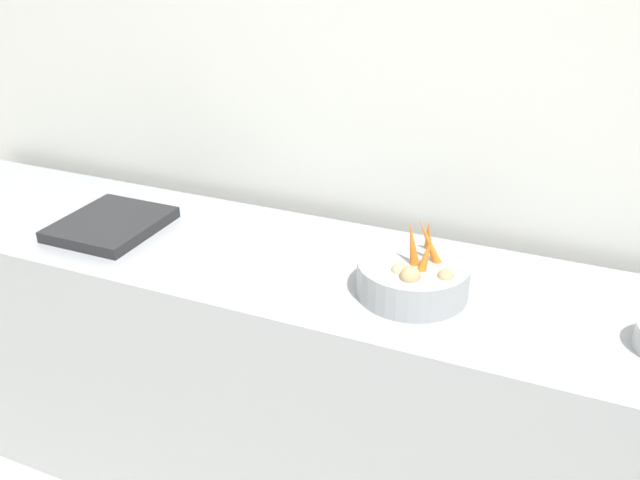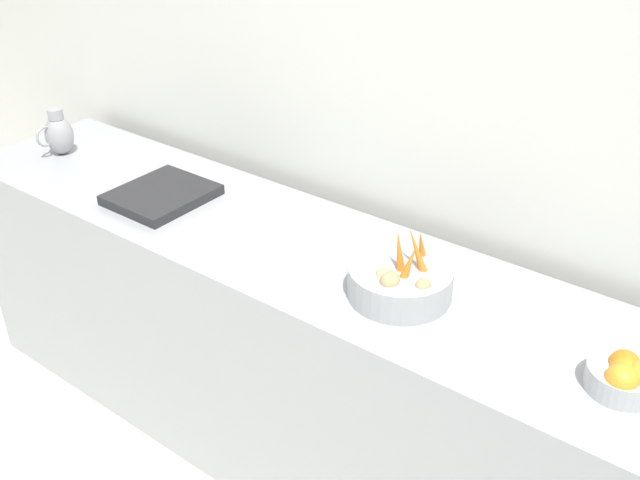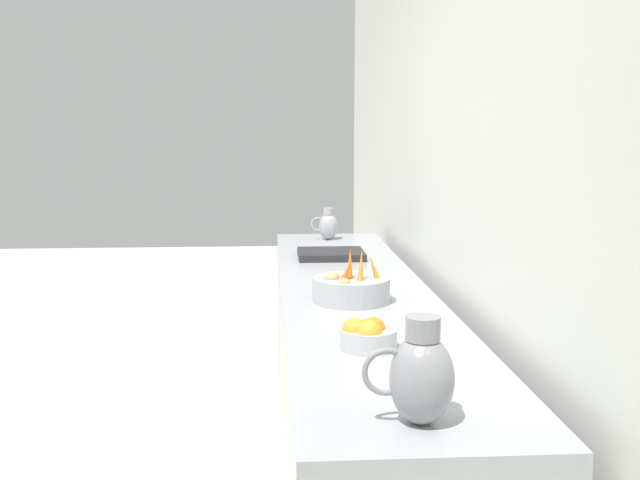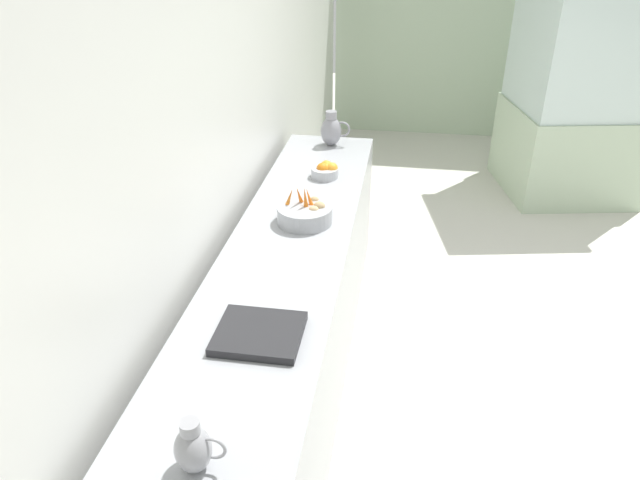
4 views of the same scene
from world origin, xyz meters
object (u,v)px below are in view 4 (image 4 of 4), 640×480
Objects in this scene: vegetable_colander at (305,214)px; metal_pitcher_short at (194,448)px; orange_bowl at (326,170)px; glass_block_booth at (579,88)px; metal_pitcher_tall at (331,130)px.

vegetable_colander is 1.58× the size of metal_pitcher_short.
orange_bowl is 3.02m from glass_block_booth.
glass_block_booth is (2.08, 1.64, -0.03)m from metal_pitcher_tall.
metal_pitcher_tall is 2.89m from metal_pitcher_short.
metal_pitcher_short is (-0.01, -2.89, -0.03)m from metal_pitcher_tall.
glass_block_booth is (2.05, 2.88, 0.03)m from vegetable_colander.
vegetable_colander is at bearing -88.73° from metal_pitcher_tall.
vegetable_colander is 1.19× the size of metal_pitcher_tall.
metal_pitcher_short is at bearing -91.44° from orange_bowl.
metal_pitcher_tall is at bearing 89.77° from metal_pitcher_short.
orange_bowl is at bearing 88.56° from metal_pitcher_short.
orange_bowl is 0.60m from metal_pitcher_tall.
vegetable_colander is 0.15× the size of glass_block_booth.
glass_block_booth reaches higher than metal_pitcher_short.
orange_bowl is 0.91× the size of metal_pitcher_short.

